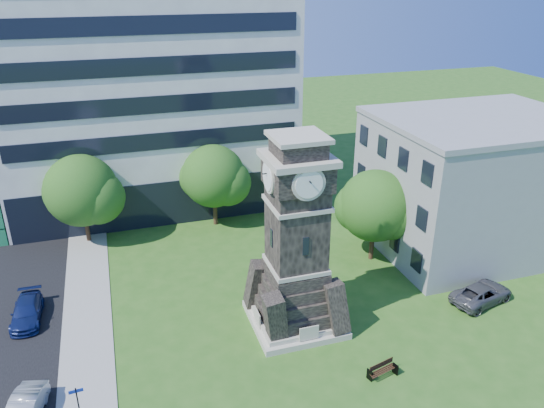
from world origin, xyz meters
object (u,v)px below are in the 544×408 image
object	(u,v)px
street_sign	(79,405)
car_street_north	(27,312)
car_east_lot	(482,294)
park_bench	(382,369)
clock_tower	(296,248)

from	to	relation	value
street_sign	car_street_north	bearing A→B (deg)	103.71
car_east_lot	park_bench	size ratio (longest dim) A/B	2.75
car_street_north	park_bench	distance (m)	22.09
park_bench	street_sign	world-z (taller)	street_sign
clock_tower	car_east_lot	size ratio (longest dim) A/B	2.67
park_bench	street_sign	distance (m)	15.59
car_east_lot	park_bench	world-z (taller)	car_east_lot
clock_tower	park_bench	distance (m)	8.25
clock_tower	car_east_lot	xyz separation A→B (m)	(12.64, -1.65, -4.65)
car_east_lot	park_bench	bearing A→B (deg)	99.66
street_sign	park_bench	bearing A→B (deg)	-7.46
clock_tower	car_street_north	world-z (taller)	clock_tower
clock_tower	street_sign	bearing A→B (deg)	-157.68
car_east_lot	street_sign	bearing A→B (deg)	83.39
clock_tower	car_street_north	distance (m)	17.54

